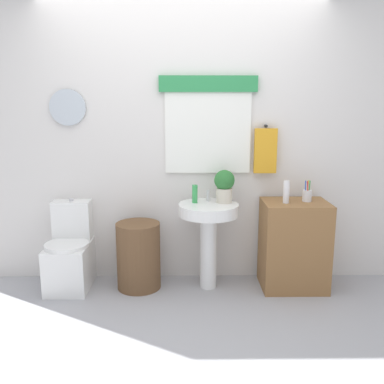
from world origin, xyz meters
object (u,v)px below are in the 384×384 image
laundry_hamper (139,256)px  potted_plant (224,185)px  toilet (70,255)px  lotion_bottle (286,192)px  wooden_cabinet (294,245)px  soap_bottle (195,194)px  toothbrush_cup (307,195)px  pedestal_sink (208,225)px

laundry_hamper → potted_plant: bearing=4.5°
toilet → potted_plant: 1.52m
lotion_bottle → toilet: bearing=177.8°
laundry_hamper → wooden_cabinet: (1.39, 0.00, 0.09)m
wooden_cabinet → potted_plant: (-0.62, 0.06, 0.54)m
toilet → soap_bottle: size_ratio=4.89×
toothbrush_cup → wooden_cabinet: bearing=-168.6°
toilet → toothbrush_cup: 2.17m
pedestal_sink → potted_plant: size_ratio=2.65×
soap_bottle → potted_plant: bearing=2.2°
wooden_cabinet → soap_bottle: size_ratio=4.92×
pedestal_sink → toothbrush_cup: bearing=1.3°
toilet → soap_bottle: bearing=0.8°
laundry_hamper → wooden_cabinet: bearing=0.0°
pedestal_sink → wooden_cabinet: 0.79m
laundry_hamper → toilet: bearing=176.8°
laundry_hamper → potted_plant: size_ratio=2.06×
laundry_hamper → potted_plant: (0.76, 0.06, 0.63)m
potted_plant → lotion_bottle: (0.52, -0.10, -0.05)m
toilet → pedestal_sink: (1.24, -0.03, 0.29)m
pedestal_sink → lotion_bottle: size_ratio=3.99×
pedestal_sink → lotion_bottle: (0.66, -0.04, 0.30)m
pedestal_sink → soap_bottle: soap_bottle is taller
wooden_cabinet → soap_bottle: bearing=176.8°
pedestal_sink → soap_bottle: 0.30m
soap_bottle → lotion_bottle: (0.78, -0.09, 0.03)m
potted_plant → toothbrush_cup: 0.73m
pedestal_sink → wooden_cabinet: wooden_cabinet is taller
laundry_hamper → toothbrush_cup: 1.58m
laundry_hamper → soap_bottle: bearing=5.7°
laundry_hamper → lotion_bottle: lotion_bottle is taller
laundry_hamper → pedestal_sink: 0.69m
pedestal_sink → toothbrush_cup: size_ratio=4.17×
toilet → toothbrush_cup: size_ratio=4.24×
pedestal_sink → potted_plant: 0.38m
toothbrush_cup → toilet: bearing=179.6°
wooden_cabinet → potted_plant: potted_plant is taller
wooden_cabinet → lotion_bottle: lotion_bottle is taller
pedestal_sink → toilet: bearing=178.4°
wooden_cabinet → potted_plant: bearing=174.5°
wooden_cabinet → potted_plant: size_ratio=2.71×
pedestal_sink → wooden_cabinet: (0.76, 0.00, -0.19)m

